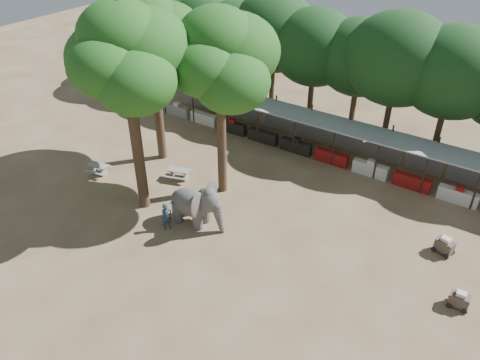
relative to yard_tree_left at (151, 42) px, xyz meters
The scene contains 12 objects.
ground 14.23m from the yard_tree_left, 38.20° to the right, with size 100.00×100.00×0.00m, color brown.
vendor_stalls 13.30m from the yard_tree_left, 36.06° to the left, with size 28.00×2.99×2.80m.
yard_tree_left is the anchor object (origin of this frame).
yard_tree_center 5.92m from the yard_tree_left, 59.04° to the right, with size 7.10×6.90×12.04m.
yard_tree_back 6.09m from the yard_tree_left, ahead, with size 7.10×6.90×11.36m.
backdrop_trees 15.17m from the yard_tree_left, 52.28° to the left, with size 46.46×5.95×8.33m.
elephant 10.86m from the yard_tree_left, 34.74° to the right, with size 3.59×2.73×2.72m.
handler 11.21m from the yard_tree_left, 46.61° to the right, with size 0.60×0.40×1.67m, color #26384C.
picnic_table_near 9.06m from the yard_tree_left, 114.26° to the right, with size 1.61×1.50×0.70m.
picnic_table_far 8.48m from the yard_tree_left, 30.42° to the right, with size 1.77×1.68×0.72m.
cart_front 22.51m from the yard_tree_left, ahead, with size 0.97×0.66×0.93m.
cart_back 20.88m from the yard_tree_left, ahead, with size 1.17×0.94×1.00m.
Camera 1 is at (11.71, -14.00, 16.97)m, focal length 35.00 mm.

